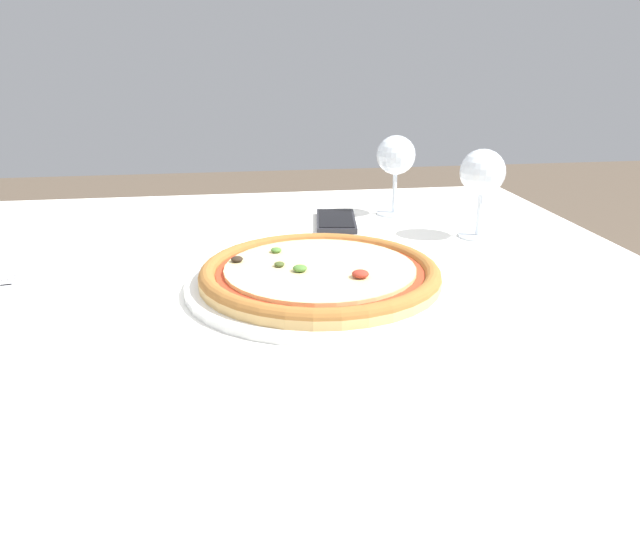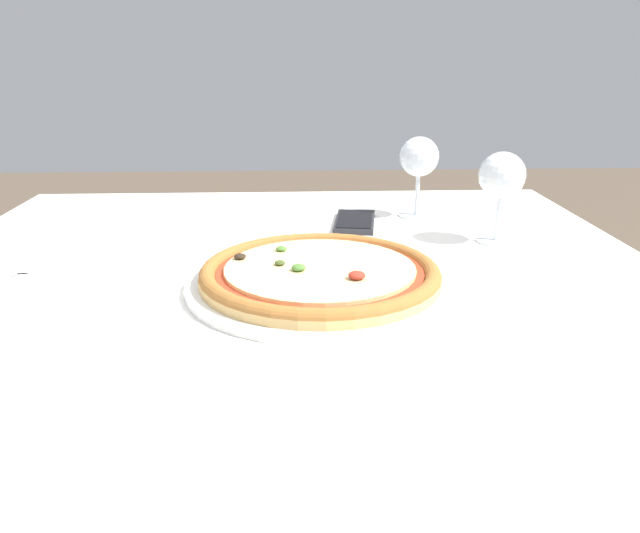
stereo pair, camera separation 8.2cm
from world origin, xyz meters
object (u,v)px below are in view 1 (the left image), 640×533
at_px(dining_table, 289,347).
at_px(cell_phone, 336,221).
at_px(pizza_plate, 320,276).
at_px(wine_glass_far_right, 396,158).
at_px(fork, 3,293).
at_px(wine_glass_far_left, 482,175).

bearing_deg(dining_table, cell_phone, 68.82).
height_order(pizza_plate, wine_glass_far_right, wine_glass_far_right).
height_order(fork, cell_phone, cell_phone).
bearing_deg(dining_table, pizza_plate, -10.89).
distance_m(dining_table, cell_phone, 0.35).
bearing_deg(wine_glass_far_right, wine_glass_far_left, -59.81).
bearing_deg(wine_glass_far_right, dining_table, -123.86).
bearing_deg(cell_phone, dining_table, -111.18).
height_order(dining_table, wine_glass_far_right, wine_glass_far_right).
distance_m(wine_glass_far_right, cell_phone, 0.17).
xyz_separation_m(dining_table, pizza_plate, (0.04, -0.01, 0.11)).
bearing_deg(wine_glass_far_left, dining_table, -151.05).
relative_size(dining_table, cell_phone, 7.74).
bearing_deg(fork, wine_glass_far_left, 12.69).
relative_size(fork, cell_phone, 1.11).
relative_size(dining_table, pizza_plate, 3.32).
distance_m(pizza_plate, cell_phone, 0.33).
relative_size(dining_table, fork, 6.96).
xyz_separation_m(wine_glass_far_right, cell_phone, (-0.12, -0.05, -0.10)).
xyz_separation_m(fork, cell_phone, (0.49, 0.28, 0.00)).
xyz_separation_m(dining_table, wine_glass_far_right, (0.24, 0.36, 0.20)).
bearing_deg(cell_phone, fork, -150.12).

